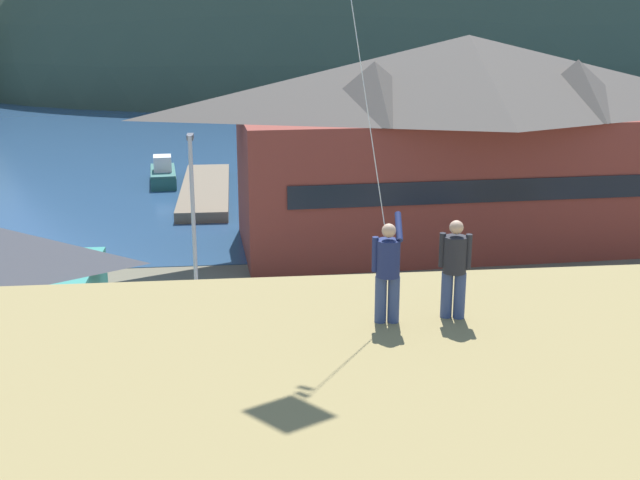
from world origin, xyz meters
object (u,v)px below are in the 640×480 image
(person_kite_flyer, at_px, (388,269))
(parked_car_mid_row_near, at_px, (570,315))
(storage_shed_waterside, at_px, (342,197))
(parking_light_pole, at_px, (193,217))
(parked_car_corner_spot, at_px, (28,428))
(parked_car_back_row_right, at_px, (507,412))
(person_companion, at_px, (455,266))
(wharf_dock, at_px, (205,190))
(moored_boat_wharfside, at_px, (163,174))
(harbor_lodge, at_px, (465,136))

(person_kite_flyer, bearing_deg, parked_car_mid_row_near, 54.88)
(storage_shed_waterside, bearing_deg, parking_light_pole, -124.32)
(parking_light_pole, bearing_deg, parked_car_corner_spot, -112.28)
(parked_car_back_row_right, xyz_separation_m, person_companion, (-3.76, -6.85, 6.62))
(wharf_dock, height_order, moored_boat_wharfside, moored_boat_wharfside)
(person_companion, bearing_deg, wharf_dock, 98.02)
(storage_shed_waterside, height_order, moored_boat_wharfside, storage_shed_waterside)
(harbor_lodge, relative_size, storage_shed_waterside, 4.36)
(parked_car_back_row_right, bearing_deg, parked_car_mid_row_near, 55.20)
(parked_car_corner_spot, bearing_deg, person_companion, -37.77)
(harbor_lodge, distance_m, moored_boat_wharfside, 25.28)
(person_kite_flyer, height_order, person_companion, person_kite_flyer)
(parked_car_corner_spot, xyz_separation_m, parking_light_pole, (4.12, 10.05, 3.29))
(harbor_lodge, relative_size, parked_car_mid_row_near, 5.97)
(person_companion, bearing_deg, storage_shed_waterside, 86.02)
(storage_shed_waterside, relative_size, moored_boat_wharfside, 1.00)
(storage_shed_waterside, xyz_separation_m, person_kite_flyer, (-3.13, -28.19, 5.11))
(wharf_dock, relative_size, person_kite_flyer, 8.61)
(harbor_lodge, height_order, moored_boat_wharfside, harbor_lodge)
(moored_boat_wharfside, relative_size, person_companion, 3.32)
(harbor_lodge, xyz_separation_m, parking_light_pole, (-13.71, -10.18, -1.46))
(harbor_lodge, relative_size, person_companion, 14.53)
(wharf_dock, xyz_separation_m, parked_car_mid_row_near, (14.44, -27.22, 0.71))
(harbor_lodge, height_order, person_kite_flyer, harbor_lodge)
(person_kite_flyer, bearing_deg, parked_car_back_row_right, 54.56)
(moored_boat_wharfside, bearing_deg, parked_car_mid_row_near, -60.63)
(person_companion, bearing_deg, parked_car_back_row_right, 61.26)
(person_companion, bearing_deg, parked_car_mid_row_near, 58.09)
(parking_light_pole, height_order, person_companion, person_companion)
(harbor_lodge, distance_m, parked_car_corner_spot, 27.38)
(storage_shed_waterside, bearing_deg, person_companion, -93.98)
(person_kite_flyer, bearing_deg, wharf_dock, 96.40)
(parked_car_back_row_right, bearing_deg, storage_shed_waterside, 94.83)
(harbor_lodge, relative_size, wharf_dock, 1.58)
(parked_car_back_row_right, bearing_deg, wharf_dock, 105.58)
(parked_car_mid_row_near, bearing_deg, harbor_lodge, 91.26)
(parking_light_pole, height_order, person_kite_flyer, person_kite_flyer)
(parked_car_mid_row_near, relative_size, person_kite_flyer, 2.28)
(person_companion, bearing_deg, person_kite_flyer, -176.14)
(storage_shed_waterside, xyz_separation_m, parked_car_mid_row_near, (6.69, -14.23, -1.53))
(wharf_dock, distance_m, person_companion, 42.15)
(parked_car_corner_spot, bearing_deg, person_kite_flyer, -41.80)
(parked_car_mid_row_near, xyz_separation_m, parked_car_back_row_right, (-4.89, -7.04, 0.00))
(parked_car_mid_row_near, xyz_separation_m, person_kite_flyer, (-9.82, -13.96, 6.64))
(harbor_lodge, distance_m, parked_car_back_row_right, 21.75)
(storage_shed_waterside, relative_size, person_kite_flyer, 3.12)
(parking_light_pole, bearing_deg, person_companion, -72.86)
(wharf_dock, relative_size, parked_car_back_row_right, 3.71)
(parking_light_pole, bearing_deg, parked_car_mid_row_near, -14.06)
(person_companion, bearing_deg, parking_light_pole, 107.14)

